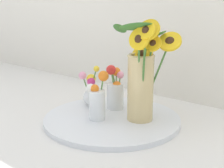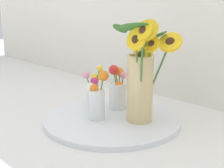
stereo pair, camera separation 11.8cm
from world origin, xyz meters
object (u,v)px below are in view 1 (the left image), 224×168
(serving_tray, at_px, (112,119))
(vase_small_center, at_px, (97,99))
(vase_bulb_right, at_px, (91,91))
(mason_jar_sunflowers, at_px, (142,76))
(vase_small_back, at_px, (115,90))

(serving_tray, xyz_separation_m, vase_small_center, (-0.03, -0.05, 0.09))
(serving_tray, xyz_separation_m, vase_bulb_right, (-0.16, 0.05, 0.08))
(serving_tray, height_order, vase_bulb_right, vase_bulb_right)
(mason_jar_sunflowers, height_order, vase_bulb_right, mason_jar_sunflowers)
(serving_tray, bearing_deg, mason_jar_sunflowers, 25.09)
(serving_tray, height_order, vase_small_back, vase_small_back)
(vase_small_center, bearing_deg, vase_bulb_right, 141.36)
(vase_small_center, bearing_deg, vase_small_back, 100.68)
(serving_tray, xyz_separation_m, mason_jar_sunflowers, (0.10, 0.05, 0.18))
(vase_small_center, distance_m, vase_small_back, 0.14)
(vase_small_center, height_order, vase_bulb_right, vase_small_center)
(vase_small_center, relative_size, vase_small_back, 0.99)
(mason_jar_sunflowers, relative_size, vase_small_back, 2.05)
(vase_small_back, bearing_deg, serving_tray, -57.70)
(serving_tray, relative_size, vase_small_center, 2.88)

